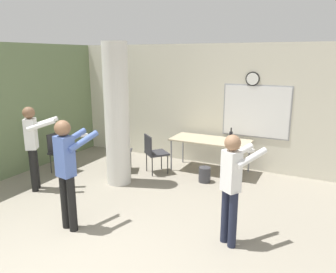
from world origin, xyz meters
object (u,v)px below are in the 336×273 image
bottle_on_table (231,136)px  person_playing_front (67,166)px  chair_by_left_wall (59,150)px  chair_near_pillar (118,149)px  folding_table (210,142)px  person_playing_side (232,181)px  chair_table_left (154,151)px  person_watching_back (33,142)px

bottle_on_table → person_playing_front: (-1.46, -3.38, 0.13)m
bottle_on_table → person_playing_front: person_playing_front is taller
chair_by_left_wall → person_playing_front: bearing=-42.5°
bottle_on_table → chair_by_left_wall: size_ratio=0.33×
bottle_on_table → chair_near_pillar: bearing=-157.2°
bottle_on_table → folding_table: bearing=-168.3°
chair_by_left_wall → person_playing_side: person_playing_side is taller
chair_near_pillar → person_playing_side: 3.57m
chair_near_pillar → chair_by_left_wall: size_ratio=1.00×
chair_near_pillar → chair_table_left: 0.82m
bottle_on_table → chair_by_left_wall: 3.79m
chair_near_pillar → person_playing_side: bearing=-29.8°
bottle_on_table → chair_near_pillar: (-2.29, -0.96, -0.34)m
chair_table_left → person_watching_back: (-1.59, -1.81, 0.45)m
bottle_on_table → person_playing_front: bearing=-113.4°
chair_by_left_wall → person_playing_front: 2.70m
chair_near_pillar → person_watching_back: person_watching_back is taller
chair_table_left → person_playing_side: bearing=-40.9°
folding_table → person_playing_front: 3.46m
chair_table_left → chair_by_left_wall: size_ratio=1.00×
chair_by_left_wall → chair_near_pillar: bearing=28.9°
bottle_on_table → person_playing_front: size_ratio=0.17×
chair_by_left_wall → person_playing_front: person_playing_front is taller
chair_by_left_wall → person_watching_back: size_ratio=0.53×
chair_table_left → person_playing_front: (0.04, -2.64, 0.47)m
folding_table → chair_near_pillar: chair_near_pillar is taller
chair_near_pillar → chair_by_left_wall: bearing=-151.1°
chair_by_left_wall → person_watching_back: (0.34, -0.97, 0.45)m
chair_near_pillar → person_playing_front: person_playing_front is taller
bottle_on_table → person_watching_back: person_watching_back is taller
folding_table → person_watching_back: person_watching_back is taller
folding_table → bottle_on_table: 0.47m
folding_table → chair_by_left_wall: (-2.99, -1.50, -0.18)m
bottle_on_table → person_playing_side: 2.84m
folding_table → chair_by_left_wall: size_ratio=1.98×
person_playing_side → person_playing_front: 2.35m
person_playing_side → person_playing_front: (-2.25, -0.66, 0.06)m
bottle_on_table → chair_by_left_wall: bottle_on_table is taller
person_watching_back → chair_table_left: bearing=48.8°
person_playing_front → person_watching_back: size_ratio=1.02×
person_playing_front → bottle_on_table: bearing=66.6°
folding_table → chair_near_pillar: bearing=-154.9°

